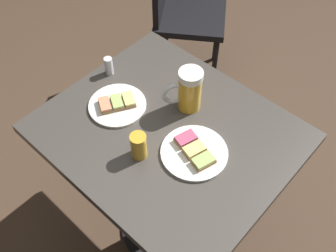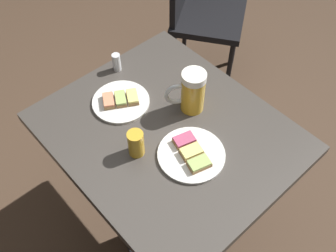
% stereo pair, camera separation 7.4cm
% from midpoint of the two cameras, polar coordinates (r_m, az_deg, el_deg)
% --- Properties ---
extents(ground_plane, '(6.00, 6.00, 0.00)m').
position_cam_midpoint_polar(ground_plane, '(1.89, -1.16, -14.51)').
color(ground_plane, '#4C3828').
extents(cafe_table, '(0.79, 0.67, 0.74)m').
position_cam_midpoint_polar(cafe_table, '(1.39, -1.54, -4.85)').
color(cafe_table, black).
rests_on(cafe_table, ground_plane).
extents(plate_near, '(0.20, 0.20, 0.03)m').
position_cam_midpoint_polar(plate_near, '(1.33, -9.14, 3.12)').
color(plate_near, white).
rests_on(plate_near, cafe_table).
extents(plate_far, '(0.21, 0.21, 0.03)m').
position_cam_midpoint_polar(plate_far, '(1.19, 2.15, -3.92)').
color(plate_far, white).
rests_on(plate_far, cafe_table).
extents(beer_mug, '(0.10, 0.12, 0.16)m').
position_cam_midpoint_polar(beer_mug, '(1.26, 1.37, 5.30)').
color(beer_mug, gold).
rests_on(beer_mug, cafe_table).
extents(beer_glass_small, '(0.05, 0.05, 0.09)m').
position_cam_midpoint_polar(beer_glass_small, '(1.16, -6.22, -3.00)').
color(beer_glass_small, gold).
rests_on(beer_glass_small, cafe_table).
extents(salt_shaker, '(0.03, 0.03, 0.07)m').
position_cam_midpoint_polar(salt_shaker, '(1.43, -10.29, 8.74)').
color(salt_shaker, silver).
rests_on(salt_shaker, cafe_table).
extents(cafe_chair, '(0.53, 0.53, 0.85)m').
position_cam_midpoint_polar(cafe_chair, '(2.19, 0.68, 17.33)').
color(cafe_chair, black).
rests_on(cafe_chair, ground_plane).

